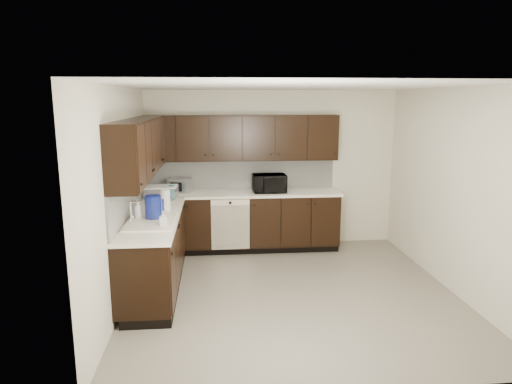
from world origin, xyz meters
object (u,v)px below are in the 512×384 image
microwave (269,183)px  blue_pitcher (153,208)px  storage_bin (161,192)px  toaster_oven (180,185)px  sink (151,227)px

microwave → blue_pitcher: (-1.58, -1.53, 0.01)m
microwave → storage_bin: bearing=-172.6°
microwave → blue_pitcher: blue_pitcher is taller
toaster_oven → blue_pitcher: (-0.20, -1.64, 0.04)m
blue_pitcher → storage_bin: bearing=78.6°
sink → storage_bin: 1.37m
blue_pitcher → sink: bearing=-112.7°
sink → microwave: microwave is taller
microwave → toaster_oven: (-1.37, 0.11, -0.03)m
microwave → storage_bin: microwave is taller
microwave → storage_bin: (-1.62, -0.30, -0.05)m
microwave → toaster_oven: size_ratio=1.47×
microwave → toaster_oven: bearing=172.3°
blue_pitcher → toaster_oven: bearing=69.5°
sink → blue_pitcher: blue_pitcher is taller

